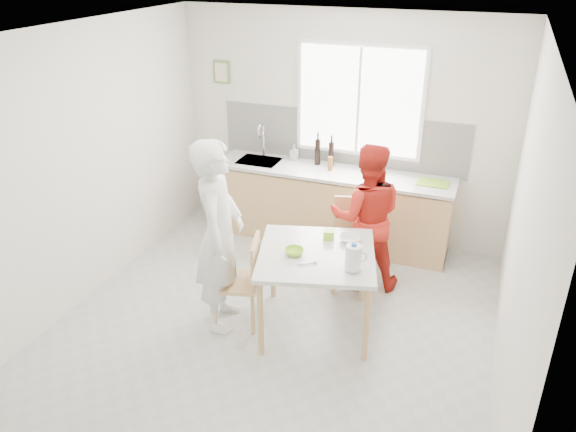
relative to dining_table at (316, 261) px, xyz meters
name	(u,v)px	position (x,y,z in m)	size (l,w,h in m)	color
ground	(271,330)	(-0.37, -0.22, -0.72)	(4.50, 4.50, 0.00)	#B7B7B2
room_shell	(268,168)	(-0.37, -0.22, 0.93)	(4.50, 4.50, 4.50)	silver
window	(359,101)	(-0.17, 2.01, 0.98)	(1.50, 0.06, 1.30)	white
backsplash	(341,138)	(-0.37, 2.02, 0.51)	(3.00, 0.02, 0.65)	white
picture_frame	(221,72)	(-1.92, 2.01, 1.18)	(0.22, 0.03, 0.28)	#608F41
kitchen_counter	(331,209)	(-0.37, 1.73, -0.30)	(2.84, 0.64, 1.37)	tan
dining_table	(316,261)	(0.00, 0.00, 0.00)	(1.28, 1.28, 0.80)	silver
chair_left	(243,278)	(-0.66, -0.18, -0.22)	(0.51, 0.51, 0.90)	tan
chair_far	(353,239)	(0.12, 0.89, -0.19)	(0.54, 0.54, 0.95)	tan
person_white	(219,236)	(-0.85, -0.24, 0.21)	(0.67, 0.44, 1.85)	white
person_red	(366,217)	(0.24, 0.90, 0.07)	(0.77, 0.60, 1.58)	red
bowl_green	(294,252)	(-0.18, -0.10, 0.11)	(0.17, 0.17, 0.05)	#99D431
bowl_white	(350,239)	(0.22, 0.32, 0.11)	(0.20, 0.20, 0.05)	silver
milk_jug	(354,257)	(0.39, -0.18, 0.22)	(0.19, 0.14, 0.25)	white
green_box	(329,234)	(0.02, 0.30, 0.13)	(0.10, 0.10, 0.09)	#89CD2F
spoon	(306,264)	(-0.02, -0.23, 0.09)	(0.01, 0.01, 0.16)	#A5A5AA
cutting_board	(433,183)	(0.78, 1.74, 0.21)	(0.35, 0.25, 0.01)	#80B529
wine_bottle_a	(318,152)	(-0.61, 1.86, 0.36)	(0.07, 0.07, 0.32)	black
wine_bottle_b	(331,154)	(-0.44, 1.88, 0.35)	(0.07, 0.07, 0.30)	black
jar_amber	(330,163)	(-0.41, 1.74, 0.28)	(0.06, 0.06, 0.16)	#945220
soap_bottle	(294,152)	(-0.93, 1.93, 0.30)	(0.08, 0.09, 0.19)	#999999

